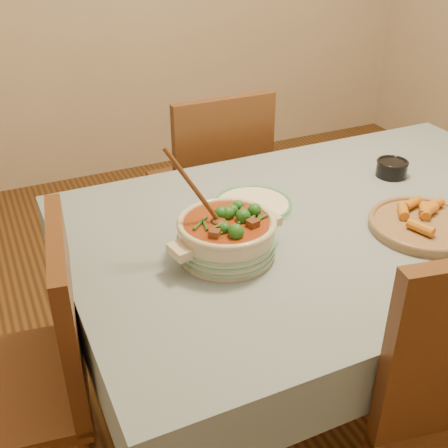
# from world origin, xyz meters

# --- Properties ---
(floor) EXTENTS (4.50, 4.50, 0.00)m
(floor) POSITION_xyz_m (0.00, 0.00, 0.00)
(floor) COLOR #402412
(floor) RESTS_ON ground
(dining_table) EXTENTS (1.68, 1.08, 0.76)m
(dining_table) POSITION_xyz_m (0.00, 0.00, 0.66)
(dining_table) COLOR brown
(dining_table) RESTS_ON floor
(stew_casserole) EXTENTS (0.35, 0.31, 0.32)m
(stew_casserole) POSITION_xyz_m (-0.41, -0.04, 0.82)
(stew_casserole) COLOR beige
(stew_casserole) RESTS_ON dining_table
(white_plate) EXTENTS (0.25, 0.25, 0.02)m
(white_plate) POSITION_xyz_m (-0.22, 0.17, 0.77)
(white_plate) COLOR white
(white_plate) RESTS_ON dining_table
(condiment_bowl) EXTENTS (0.14, 0.14, 0.06)m
(condiment_bowl) POSITION_xyz_m (0.34, 0.17, 0.79)
(condiment_bowl) COLOR black
(condiment_bowl) RESTS_ON dining_table
(fried_plate) EXTENTS (0.37, 0.37, 0.06)m
(fried_plate) POSITION_xyz_m (0.18, -0.17, 0.78)
(fried_plate) COLOR #9D8157
(fried_plate) RESTS_ON dining_table
(chair_far) EXTENTS (0.44, 0.44, 0.94)m
(chair_far) POSITION_xyz_m (-0.07, 0.82, 0.53)
(chair_far) COLOR brown
(chair_far) RESTS_ON floor
(chair_left) EXTENTS (0.49, 0.49, 0.93)m
(chair_left) POSITION_xyz_m (-0.96, -0.01, 0.53)
(chair_left) COLOR brown
(chair_left) RESTS_ON floor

